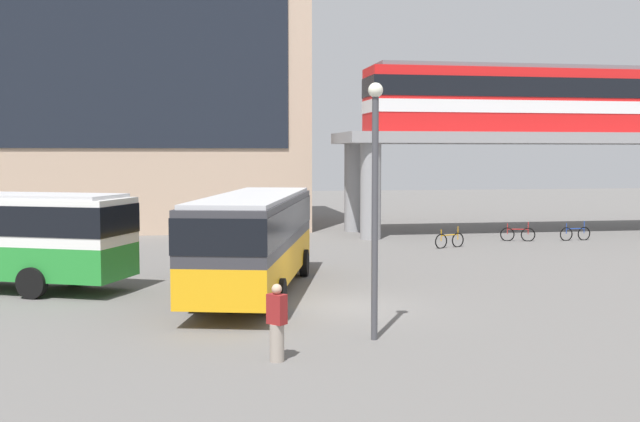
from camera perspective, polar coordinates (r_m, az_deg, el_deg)
ground_plane at (r=32.58m, az=-1.77°, el=-3.72°), size 120.00×120.00×0.00m
station_building at (r=50.39m, az=-17.74°, el=9.14°), size 27.61×13.10×17.93m
elevated_platform at (r=46.75m, az=17.61°, el=4.41°), size 26.28×5.81×5.71m
train at (r=47.00m, az=18.04°, el=7.91°), size 23.90×2.96×3.84m
bus_main at (r=24.96m, az=-4.88°, el=-1.59°), size 5.24×11.32×3.22m
bicycle_orange at (r=37.50m, az=9.63°, el=-2.17°), size 1.69×0.70×1.04m
bicycle_blue at (r=42.23m, az=18.48°, el=-1.61°), size 1.79×0.20×1.04m
bicycle_red at (r=41.06m, az=14.52°, el=-1.69°), size 1.72×0.60×1.04m
pedestrian_waiting_near_stop at (r=32.06m, az=-4.72°, el=-2.30°), size 0.43×0.32×1.83m
pedestrian_by_bike_rack at (r=16.91m, az=-3.23°, el=-8.48°), size 0.46×0.47×1.72m
lamp_post at (r=18.49m, az=4.12°, el=1.63°), size 0.36×0.36×6.24m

